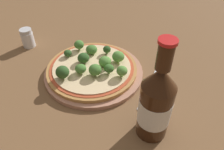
% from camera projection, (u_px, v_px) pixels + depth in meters
% --- Properties ---
extents(ground_plane, '(3.00, 3.00, 0.00)m').
position_uv_depth(ground_plane, '(99.00, 69.00, 0.65)').
color(ground_plane, brown).
extents(plate, '(0.28, 0.28, 0.01)m').
position_uv_depth(plate, '(94.00, 72.00, 0.63)').
color(plate, tan).
rests_on(plate, ground_plane).
extents(pizza, '(0.25, 0.25, 0.01)m').
position_uv_depth(pizza, '(92.00, 68.00, 0.62)').
color(pizza, '#B77F42').
rests_on(pizza, plate).
extents(broccoli_floret_0, '(0.03, 0.03, 0.03)m').
position_uv_depth(broccoli_floret_0, '(92.00, 50.00, 0.65)').
color(broccoli_floret_0, '#7A9E5B').
rests_on(broccoli_floret_0, pizza).
extents(broccoli_floret_1, '(0.03, 0.03, 0.03)m').
position_uv_depth(broccoli_floret_1, '(79.00, 45.00, 0.66)').
color(broccoli_floret_1, '#7A9E5B').
rests_on(broccoli_floret_1, pizza).
extents(broccoli_floret_2, '(0.02, 0.02, 0.03)m').
position_uv_depth(broccoli_floret_2, '(107.00, 49.00, 0.65)').
color(broccoli_floret_2, '#7A9E5B').
rests_on(broccoli_floret_2, pizza).
extents(broccoli_floret_3, '(0.04, 0.04, 0.04)m').
position_uv_depth(broccoli_floret_3, '(62.00, 72.00, 0.56)').
color(broccoli_floret_3, '#7A9E5B').
rests_on(broccoli_floret_3, pizza).
extents(broccoli_floret_4, '(0.04, 0.04, 0.03)m').
position_uv_depth(broccoli_floret_4, '(105.00, 62.00, 0.60)').
color(broccoli_floret_4, '#7A9E5B').
rests_on(broccoli_floret_4, pizza).
extents(broccoli_floret_5, '(0.03, 0.03, 0.03)m').
position_uv_depth(broccoli_floret_5, '(118.00, 57.00, 0.62)').
color(broccoli_floret_5, '#7A9E5B').
rests_on(broccoli_floret_5, pizza).
extents(broccoli_floret_6, '(0.03, 0.03, 0.03)m').
position_uv_depth(broccoli_floret_6, '(83.00, 58.00, 0.62)').
color(broccoli_floret_6, '#7A9E5B').
rests_on(broccoli_floret_6, pizza).
extents(broccoli_floret_7, '(0.03, 0.03, 0.03)m').
position_uv_depth(broccoli_floret_7, '(95.00, 70.00, 0.57)').
color(broccoli_floret_7, '#7A9E5B').
rests_on(broccoli_floret_7, pizza).
extents(broccoli_floret_8, '(0.03, 0.03, 0.03)m').
position_uv_depth(broccoli_floret_8, '(109.00, 68.00, 0.58)').
color(broccoli_floret_8, '#7A9E5B').
rests_on(broccoli_floret_8, pizza).
extents(broccoli_floret_9, '(0.02, 0.02, 0.02)m').
position_uv_depth(broccoli_floret_9, '(68.00, 53.00, 0.64)').
color(broccoli_floret_9, '#7A9E5B').
rests_on(broccoli_floret_9, pizza).
extents(broccoli_floret_10, '(0.03, 0.03, 0.03)m').
position_uv_depth(broccoli_floret_10, '(122.00, 71.00, 0.57)').
color(broccoli_floret_10, '#7A9E5B').
rests_on(broccoli_floret_10, pizza).
extents(broccoli_floret_11, '(0.03, 0.03, 0.03)m').
position_uv_depth(broccoli_floret_11, '(81.00, 69.00, 0.58)').
color(broccoli_floret_11, '#7A9E5B').
rests_on(broccoli_floret_11, pizza).
extents(beer_bottle, '(0.07, 0.07, 0.23)m').
position_uv_depth(beer_bottle, '(156.00, 104.00, 0.42)').
color(beer_bottle, '#381E0F').
rests_on(beer_bottle, ground_plane).
extents(pepper_shaker, '(0.04, 0.04, 0.06)m').
position_uv_depth(pepper_shaker, '(28.00, 38.00, 0.72)').
color(pepper_shaker, silver).
rests_on(pepper_shaker, ground_plane).
extents(fork, '(0.04, 0.19, 0.00)m').
position_uv_depth(fork, '(151.00, 86.00, 0.59)').
color(fork, silver).
rests_on(fork, ground_plane).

